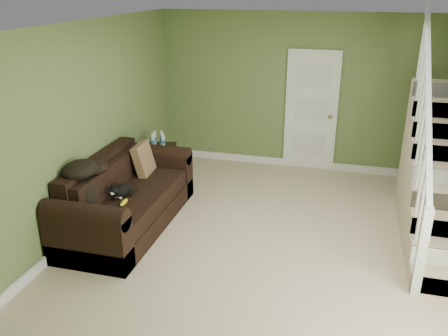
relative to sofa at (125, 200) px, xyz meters
The scene contains 15 objects.
floor 2.05m from the sofa, ahead, with size 5.00×5.50×0.01m, color #BEAE89.
ceiling 3.02m from the sofa, ahead, with size 5.00×5.50×0.01m, color white.
wall_back 3.55m from the sofa, 53.83° to the left, with size 5.00×0.04×2.60m, color #5E763F.
wall_front 3.53m from the sofa, 53.56° to the right, with size 5.00×0.04×2.60m, color #5E763F.
wall_left 1.07m from the sofa, behind, with size 0.04×5.50×2.60m, color #5E763F.
baseboard_back 3.41m from the sofa, 53.53° to the left, with size 5.00×0.04×0.12m, color white.
baseboard_left 0.53m from the sofa, behind, with size 0.04×5.50×0.12m, color white.
door 3.51m from the sofa, 52.05° to the left, with size 0.86×0.12×2.02m.
staircase 4.14m from the sofa, 13.72° to the left, with size 1.00×2.51×2.82m.
sofa is the anchor object (origin of this frame).
side_table 1.44m from the sofa, 93.64° to the left, with size 0.63×0.63×0.84m.
cat 0.30m from the sofa, 70.10° to the right, with size 0.22×0.45×0.22m.
banana 0.46m from the sofa, 63.42° to the right, with size 0.05×0.19×0.05m, color yellow.
throw_pillow 0.73m from the sofa, 89.95° to the left, with size 0.11×0.45×0.45m, color #46301C.
throw_blanket 0.83m from the sofa, 120.15° to the right, with size 0.38×0.51×0.21m, color black.
Camera 1 is at (0.71, -5.10, 3.03)m, focal length 38.00 mm.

